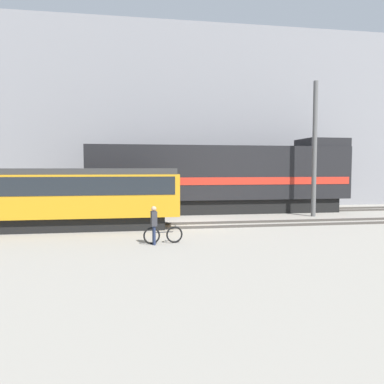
% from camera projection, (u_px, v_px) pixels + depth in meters
% --- Properties ---
extents(ground_plane, '(120.00, 120.00, 0.00)m').
position_uv_depth(ground_plane, '(194.00, 224.00, 21.20)').
color(ground_plane, gray).
extents(track_near, '(60.00, 1.50, 0.14)m').
position_uv_depth(track_near, '(197.00, 225.00, 20.17)').
color(track_near, '#47423D').
rests_on(track_near, ground).
extents(track_far, '(60.00, 1.51, 0.14)m').
position_uv_depth(track_far, '(183.00, 212.00, 26.01)').
color(track_far, '#47423D').
rests_on(track_far, ground).
extents(building_backdrop, '(45.46, 6.00, 14.54)m').
position_uv_depth(building_backdrop, '(172.00, 120.00, 32.14)').
color(building_backdrop, gray).
rests_on(building_backdrop, ground).
extents(freight_locomotive, '(18.19, 3.04, 5.26)m').
position_uv_depth(freight_locomotive, '(222.00, 178.00, 26.30)').
color(freight_locomotive, black).
rests_on(freight_locomotive, ground).
extents(streetcar, '(12.40, 2.54, 3.13)m').
position_uv_depth(streetcar, '(56.00, 195.00, 18.91)').
color(streetcar, black).
rests_on(streetcar, ground).
extents(bicycle, '(1.67, 0.44, 0.77)m').
position_uv_depth(bicycle, '(163.00, 235.00, 15.60)').
color(bicycle, black).
rests_on(bicycle, ground).
extents(person, '(0.26, 0.38, 1.60)m').
position_uv_depth(person, '(154.00, 222.00, 15.30)').
color(person, '#232D4C').
rests_on(person, ground).
extents(utility_pole_left, '(0.30, 0.30, 8.70)m').
position_uv_depth(utility_pole_left, '(315.00, 149.00, 24.11)').
color(utility_pole_left, '#595959').
rests_on(utility_pole_left, ground).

